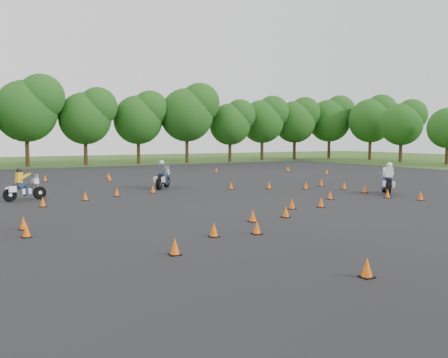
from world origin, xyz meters
TOP-DOWN VIEW (x-y plane):
  - ground at (0.00, 0.00)m, footprint 140.00×140.00m
  - asphalt_pad at (0.00, 6.00)m, footprint 62.00×62.00m
  - treeline at (1.74, 35.20)m, footprint 87.02×32.20m
  - traffic_cones at (-0.72, 6.32)m, footprint 36.81×32.76m
  - rider_grey at (0.29, 12.16)m, footprint 2.01×2.19m
  - rider_yellow at (-8.04, 10.09)m, footprint 2.23×1.13m
  - rider_white at (9.90, 3.07)m, footprint 2.05×2.21m

SIDE VIEW (x-z plane):
  - ground at x=0.00m, z-range 0.00..0.00m
  - asphalt_pad at x=0.00m, z-range 0.01..0.01m
  - traffic_cones at x=-0.72m, z-range 0.01..0.46m
  - rider_yellow at x=-8.04m, z-range 0.00..1.65m
  - rider_grey at x=0.29m, z-range 0.00..1.77m
  - rider_white at x=9.90m, z-range 0.00..1.79m
  - treeline at x=1.74m, z-range -0.68..9.71m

